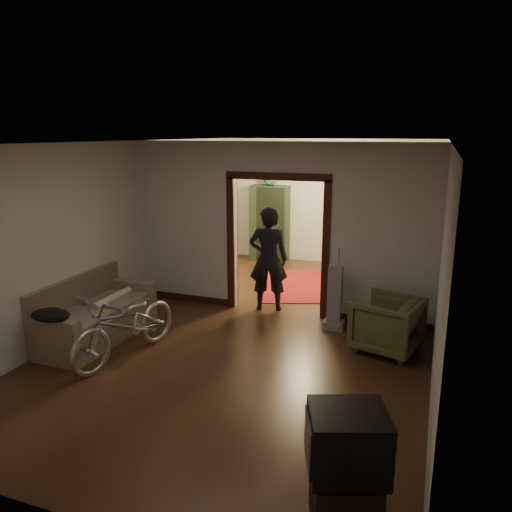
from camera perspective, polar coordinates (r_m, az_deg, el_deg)
The scene contains 24 objects.
floor at distance 7.82m, azimuth 0.77°, elevation -8.06°, with size 5.00×8.50×0.01m, color black.
ceiling at distance 7.25m, azimuth 0.84°, elevation 12.91°, with size 5.00×8.50×0.01m, color white.
wall_back at distance 11.45m, azimuth 7.93°, elevation 6.13°, with size 5.00×0.02×2.80m, color beige.
wall_left at distance 8.56m, azimuth -15.22°, elevation 3.15°, with size 0.02×8.50×2.80m, color beige.
wall_right at distance 7.01m, azimuth 20.46°, elevation 0.44°, with size 0.02×8.50×2.80m, color beige.
partition_wall at distance 8.11m, azimuth 2.57°, elevation 3.05°, with size 5.00×0.14×2.80m, color beige.
door_casing at distance 8.17m, azimuth 2.54°, elevation 0.98°, with size 1.74×0.20×2.32m, color black.
far_window at distance 11.27m, azimuth 11.41°, elevation 6.63°, with size 0.98×0.06×1.28m, color black.
chandelier at distance 9.66m, azimuth 5.84°, elevation 10.43°, with size 0.24×0.24×0.24m, color #FFE0A5.
light_switch at distance 7.82m, azimuth 9.74°, elevation 1.33°, with size 0.08×0.01×0.12m, color silver.
sofa at distance 7.63m, azimuth -17.98°, elevation -5.74°, with size 0.88×1.95×0.90m, color #6F614A.
rolled_paper at distance 7.77m, azimuth -16.08°, elevation -4.61°, with size 0.11×0.11×0.86m, color beige.
jacket at distance 6.88m, azimuth -22.44°, elevation -6.25°, with size 0.52×0.39×0.15m, color black.
bicycle at distance 6.85m, azimuth -14.62°, elevation -7.54°, with size 0.63×1.80×0.95m, color silver.
armchair at distance 7.10m, azimuth 14.72°, elevation -7.56°, with size 0.82×0.84×0.76m, color brown.
tv_stand at distance 4.26m, azimuth 10.12°, elevation -25.78°, with size 0.49×0.45×0.45m, color black.
crt_tv at distance 3.95m, azimuth 10.45°, elevation -20.15°, with size 0.56×0.51×0.49m, color black.
vacuum at distance 7.66m, azimuth 8.99°, elevation -4.67°, with size 0.31×0.25×1.01m, color gray.
person at distance 8.30m, azimuth 1.42°, elevation -0.34°, with size 0.64×0.42×1.77m, color black.
oriental_rug at distance 9.89m, azimuth 5.45°, elevation -3.31°, with size 1.68×2.21×0.02m, color maroon.
locker at distance 11.64m, azimuth 1.59°, elevation 3.77°, with size 0.88×0.49×1.75m, color #203622.
globe at distance 11.50m, azimuth 1.63°, elevation 9.00°, with size 0.30×0.30×0.30m, color #1E5972.
desk at distance 10.92m, azimuth 13.70°, elevation 0.07°, with size 1.05×0.59×0.77m, color black.
desk_chair at distance 10.49m, azimuth 10.27°, elevation 0.15°, with size 0.42×0.42×0.94m, color black.
Camera 1 is at (2.41, -6.84, 2.93)m, focal length 35.00 mm.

